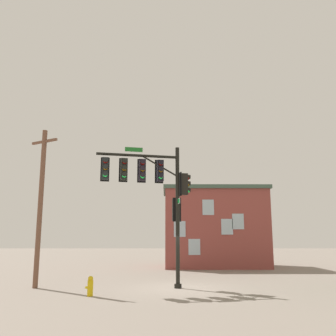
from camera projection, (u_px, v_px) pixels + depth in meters
name	position (u px, v px, depth m)	size (l,w,h in m)	color
ground_plane	(178.00, 288.00, 17.79)	(120.00, 120.00, 0.00)	gray
signal_pole_assembly	(154.00, 185.00, 18.48)	(4.77, 1.84, 7.06)	black
utility_pole	(40.00, 203.00, 18.58)	(1.61, 1.02, 8.00)	brown
fire_hydrant	(90.00, 286.00, 15.46)	(0.33, 0.24, 0.83)	gold
brick_building	(214.00, 227.00, 30.91)	(8.55, 5.98, 6.52)	brown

